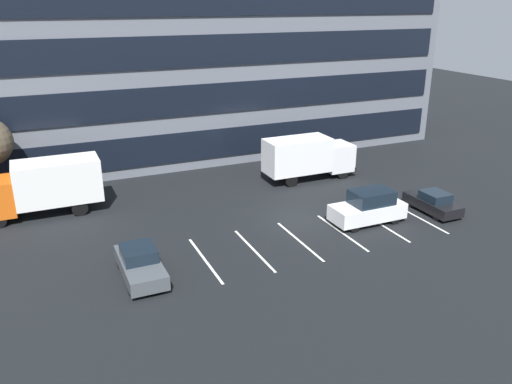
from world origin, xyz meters
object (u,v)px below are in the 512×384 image
(box_truck_orange, at_px, (42,186))
(sedan_charcoal, at_px, (140,264))
(box_truck_white, at_px, (308,156))
(sedan_black, at_px, (433,202))
(suv_white, at_px, (368,207))

(box_truck_orange, height_order, sedan_charcoal, box_truck_orange)
(box_truck_white, distance_m, sedan_black, 9.89)
(box_truck_orange, xyz_separation_m, suv_white, (17.85, -9.31, -0.95))
(box_truck_white, bearing_deg, suv_white, -93.95)
(sedan_black, relative_size, suv_white, 0.86)
(box_truck_white, xyz_separation_m, sedan_charcoal, (-14.66, -9.58, -1.10))
(box_truck_orange, bearing_deg, sedan_charcoal, -69.79)
(sedan_black, bearing_deg, box_truck_white, 115.06)
(suv_white, bearing_deg, sedan_charcoal, -176.00)
(sedan_black, xyz_separation_m, suv_white, (-4.76, 0.30, 0.33))
(sedan_charcoal, height_order, suv_white, suv_white)
(box_truck_orange, relative_size, suv_white, 1.64)
(box_truck_orange, relative_size, sedan_charcoal, 1.72)
(sedan_black, height_order, suv_white, suv_white)
(box_truck_white, xyz_separation_m, suv_white, (-0.59, -8.60, -0.84))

